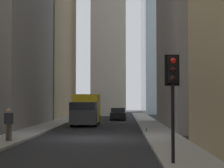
# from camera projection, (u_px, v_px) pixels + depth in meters

# --- Properties ---
(ground_plane) EXTENTS (135.00, 135.00, 0.00)m
(ground_plane) POSITION_uv_depth(u_px,v_px,m) (89.00, 138.00, 23.49)
(ground_plane) COLOR black
(sidewalk_right) EXTENTS (90.00, 2.20, 0.14)m
(sidewalk_right) POSITION_uv_depth(u_px,v_px,m) (16.00, 137.00, 23.63)
(sidewalk_right) COLOR gray
(sidewalk_right) RESTS_ON ground_plane
(sidewalk_left) EXTENTS (90.00, 2.20, 0.14)m
(sidewalk_left) POSITION_uv_depth(u_px,v_px,m) (164.00, 137.00, 23.35)
(sidewalk_left) COLOR gray
(sidewalk_left) RESTS_ON ground_plane
(building_right_far) EXTENTS (19.22, 10.50, 25.20)m
(building_right_far) POSITION_uv_depth(u_px,v_px,m) (31.00, 25.00, 53.02)
(building_right_far) COLOR #9E8966
(building_right_far) RESTS_ON ground_plane
(church_spire) EXTENTS (5.68, 5.68, 29.34)m
(church_spire) POSITION_uv_depth(u_px,v_px,m) (109.00, 15.00, 59.40)
(church_spire) COLOR #B7B2A5
(church_spire) RESTS_ON ground_plane
(delivery_truck) EXTENTS (6.46, 2.25, 2.84)m
(delivery_truck) POSITION_uv_depth(u_px,v_px,m) (86.00, 109.00, 35.74)
(delivery_truck) COLOR yellow
(delivery_truck) RESTS_ON ground_plane
(sedan_black) EXTENTS (4.30, 1.78, 1.42)m
(sedan_black) POSITION_uv_depth(u_px,v_px,m) (118.00, 114.00, 45.20)
(sedan_black) COLOR black
(sedan_black) RESTS_ON ground_plane
(traffic_light_foreground) EXTENTS (0.43, 0.52, 3.77)m
(traffic_light_foreground) POSITION_uv_depth(u_px,v_px,m) (173.00, 83.00, 13.47)
(traffic_light_foreground) COLOR black
(traffic_light_foreground) RESTS_ON sidewalk_left
(pedestrian) EXTENTS (0.26, 0.44, 1.74)m
(pedestrian) POSITION_uv_depth(u_px,v_px,m) (9.00, 123.00, 20.66)
(pedestrian) COLOR #473D33
(pedestrian) RESTS_ON sidewalk_right
(discarded_bottle) EXTENTS (0.07, 0.07, 0.27)m
(discarded_bottle) POSITION_uv_depth(u_px,v_px,m) (146.00, 130.00, 26.83)
(discarded_bottle) COLOR #236033
(discarded_bottle) RESTS_ON sidewalk_left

